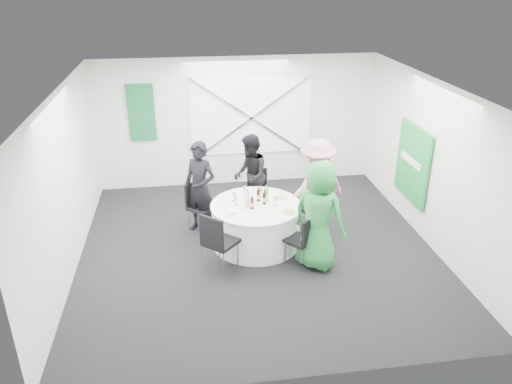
{
  "coord_description": "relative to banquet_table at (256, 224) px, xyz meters",
  "views": [
    {
      "loc": [
        -1.12,
        -7.37,
        4.48
      ],
      "look_at": [
        0.0,
        0.2,
        1.0
      ],
      "focal_mm": 35.0,
      "sensor_mm": 36.0,
      "label": 1
    }
  ],
  "objects": [
    {
      "name": "beer_bottle_b",
      "position": [
        0.06,
        0.14,
        0.48
      ],
      "size": [
        0.06,
        0.06,
        0.26
      ],
      "color": "#38160A",
      "rests_on": "banquet_table"
    },
    {
      "name": "plate_front_right",
      "position": [
        0.5,
        -0.35,
        0.4
      ],
      "size": [
        0.3,
        0.3,
        0.04
      ],
      "color": "white",
      "rests_on": "banquet_table"
    },
    {
      "name": "wine_glass_b",
      "position": [
        -0.36,
        0.2,
        0.5
      ],
      "size": [
        0.07,
        0.07,
        0.17
      ],
      "color": "white",
      "rests_on": "banquet_table"
    },
    {
      "name": "fork_b",
      "position": [
        0.22,
        0.53,
        0.38
      ],
      "size": [
        0.15,
        0.03,
        0.01
      ],
      "primitive_type": "cube",
      "rotation": [
        0.0,
        0.0,
        1.48
      ],
      "color": "silver",
      "rests_on": "banquet_table"
    },
    {
      "name": "window_brace_b",
      "position": [
        0.3,
        2.72,
        1.12
      ],
      "size": [
        2.63,
        0.05,
        1.84
      ],
      "primitive_type": "cube",
      "rotation": [
        0.0,
        -0.97,
        0.0
      ],
      "color": "silver",
      "rests_on": "window_panel"
    },
    {
      "name": "ceiling",
      "position": [
        0.0,
        -0.2,
        2.42
      ],
      "size": [
        6.0,
        6.0,
        0.0
      ],
      "primitive_type": "plane",
      "rotation": [
        3.14,
        0.0,
        0.0
      ],
      "color": "white",
      "rests_on": "wall_back"
    },
    {
      "name": "plate_front_left",
      "position": [
        -0.38,
        -0.39,
        0.39
      ],
      "size": [
        0.26,
        0.26,
        0.01
      ],
      "color": "white",
      "rests_on": "banquet_table"
    },
    {
      "name": "person_man_back",
      "position": [
        0.07,
        1.2,
        0.42
      ],
      "size": [
        0.47,
        0.8,
        1.61
      ],
      "primitive_type": "imported",
      "rotation": [
        0.0,
        0.0,
        -1.63
      ],
      "color": "black",
      "rests_on": "floor"
    },
    {
      "name": "wine_glass_d",
      "position": [
        -0.34,
        0.07,
        0.5
      ],
      "size": [
        0.07,
        0.07,
        0.17
      ],
      "color": "white",
      "rests_on": "banquet_table"
    },
    {
      "name": "beer_bottle_a",
      "position": [
        -0.14,
        0.03,
        0.49
      ],
      "size": [
        0.06,
        0.06,
        0.28
      ],
      "color": "#38160A",
      "rests_on": "banquet_table"
    },
    {
      "name": "knife_b",
      "position": [
        -0.13,
        0.56,
        0.38
      ],
      "size": [
        0.15,
        0.03,
        0.01
      ],
      "primitive_type": "cube",
      "rotation": [
        0.0,
        0.0,
        1.5
      ],
      "color": "silver",
      "rests_on": "banquet_table"
    },
    {
      "name": "banquet_table",
      "position": [
        0.0,
        0.0,
        0.0
      ],
      "size": [
        1.56,
        1.56,
        0.76
      ],
      "color": "white",
      "rests_on": "floor"
    },
    {
      "name": "green_banner",
      "position": [
        -2.0,
        2.75,
        1.32
      ],
      "size": [
        0.55,
        0.04,
        1.2
      ],
      "primitive_type": "cube",
      "color": "#136235",
      "rests_on": "wall_back"
    },
    {
      "name": "wall_back",
      "position": [
        0.0,
        2.8,
        1.02
      ],
      "size": [
        6.0,
        0.0,
        6.0
      ],
      "primitive_type": "plane",
      "rotation": [
        1.57,
        0.0,
        0.0
      ],
      "color": "silver",
      "rests_on": "floor"
    },
    {
      "name": "wall_front",
      "position": [
        0.0,
        -3.2,
        1.02
      ],
      "size": [
        6.0,
        0.0,
        6.0
      ],
      "primitive_type": "plane",
      "rotation": [
        -1.57,
        0.0,
        0.0
      ],
      "color": "silver",
      "rests_on": "floor"
    },
    {
      "name": "chair_back_left",
      "position": [
        -0.98,
        0.75,
        0.14
      ],
      "size": [
        0.57,
        0.57,
        0.89
      ],
      "rotation": [
        0.0,
        0.0,
        0.92
      ],
      "color": "black",
      "rests_on": "floor"
    },
    {
      "name": "green_sign",
      "position": [
        2.94,
        0.4,
        0.82
      ],
      "size": [
        0.05,
        1.2,
        1.4
      ],
      "primitive_type": "cube",
      "color": "#1A9137",
      "rests_on": "wall_right"
    },
    {
      "name": "beer_bottle_c",
      "position": [
        0.15,
        0.01,
        0.48
      ],
      "size": [
        0.06,
        0.06,
        0.27
      ],
      "color": "#38160A",
      "rests_on": "banquet_table"
    },
    {
      "name": "chair_front_right",
      "position": [
        0.66,
        -0.79,
        0.13
      ],
      "size": [
        0.56,
        0.56,
        0.87
      ],
      "rotation": [
        0.0,
        0.0,
        3.84
      ],
      "color": "black",
      "rests_on": "floor"
    },
    {
      "name": "person_woman_green",
      "position": [
        0.88,
        -0.82,
        0.52
      ],
      "size": [
        1.04,
        1.02,
        1.81
      ],
      "primitive_type": "imported",
      "rotation": [
        0.0,
        0.0,
        2.39
      ],
      "color": "green",
      "rests_on": "floor"
    },
    {
      "name": "window_panel",
      "position": [
        0.3,
        2.76,
        1.12
      ],
      "size": [
        2.6,
        0.03,
        1.6
      ],
      "primitive_type": "cube",
      "color": "silver",
      "rests_on": "wall_back"
    },
    {
      "name": "knife_a",
      "position": [
        0.41,
        0.4,
        0.38
      ],
      "size": [
        0.08,
        0.14,
        0.01
      ],
      "primitive_type": "cube",
      "rotation": [
        0.0,
        0.0,
        0.48
      ],
      "color": "silver",
      "rests_on": "banquet_table"
    },
    {
      "name": "wine_glass_e",
      "position": [
        0.14,
        0.31,
        0.5
      ],
      "size": [
        0.07,
        0.07,
        0.17
      ],
      "color": "white",
      "rests_on": "banquet_table"
    },
    {
      "name": "green_water_bottle",
      "position": [
        0.2,
        0.14,
        0.49
      ],
      "size": [
        0.08,
        0.08,
        0.29
      ],
      "color": "green",
      "rests_on": "banquet_table"
    },
    {
      "name": "chair_back_right",
      "position": [
        1.13,
        0.39,
        0.23
      ],
      "size": [
        0.6,
        0.6,
        1.03
      ],
      "rotation": [
        0.0,
        0.0,
        -1.24
      ],
      "color": "black",
      "rests_on": "floor"
    },
    {
      "name": "knife_c",
      "position": [
        -0.56,
        0.12,
        0.38
      ],
      "size": [
        0.09,
        0.14,
        0.01
      ],
      "primitive_type": "cube",
      "rotation": [
        0.0,
        0.0,
        2.63
      ],
      "color": "silver",
      "rests_on": "banquet_table"
    },
    {
      "name": "clear_water_bottle",
      "position": [
        -0.17,
        -0.09,
        0.5
      ],
      "size": [
        0.08,
        0.08,
        0.3
      ],
      "color": "white",
      "rests_on": "banquet_table"
    },
    {
      "name": "person_man_back_left",
      "position": [
        -0.92,
        0.64,
        0.47
      ],
      "size": [
        0.75,
        0.69,
        1.71
      ],
      "primitive_type": "imported",
      "rotation": [
        0.0,
        0.0,
        -0.61
      ],
      "color": "black",
      "rests_on": "floor"
    },
    {
      "name": "fork_a",
      "position": [
        0.56,
        0.11,
        0.38
      ],
      "size": [
        0.08,
        0.14,
        0.01
      ],
      "primitive_type": "cube",
      "rotation": [
        0.0,
        0.0,
        0.5
      ],
      "color": "silver",
      "rests_on": "banquet_table"
    },
    {
      "name": "wine_glass_a",
      "position": [
        0.32,
        -0.08,
        0.5
      ],
      "size": [
        0.07,
        0.07,
        0.17
      ],
      "color": "white",
      "rests_on": "banquet_table"
    },
    {
      "name": "chair_back",
      "position": [
        0.2,
        1.23,
        0.14
      ],
      "size": [
        0.47,
        0.48,
        0.9
      ],
      "rotation": [
        0.0,
        0.0,
        -0.16
      ],
      "color": "black",
      "rests_on": "floor"
    },
    {
      "name": "floor",
      "position": [
        0.0,
        -0.2,
        -0.38
      ],
      "size": [
        6.0,
        6.0,
        0.0
      ],
      "primitive_type": "plane",
      "color": "black",
      "rests_on": "ground"
    },
    {
      "name": "fork_c",
      "position": [
        -0.42,
        0.4,
        0.38
      ],
      "size": [
        0.08,
        0.14,
        0.01
      ],
      "primitive_type": "cube",
      "rotation": [
        0.0,
        0.0,
        2.68
      ],
      "color": "silver",
      "rests_on": "banquet_table"
    },
    {
      "name": "person_woman_pink",
      "position": [
        1.17,
        0.39,
        0.49
      ],
      "size": [
        1.24,
        0.85,
        1.75
      ],
      "primitive_type": "imported",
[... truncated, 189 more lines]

